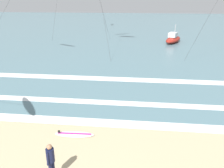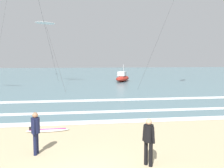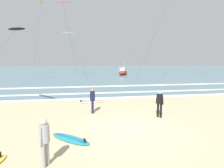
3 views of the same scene
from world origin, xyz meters
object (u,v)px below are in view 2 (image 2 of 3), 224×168
(surfer_mid_group, at_px, (36,129))
(surfer_left_near, at_px, (149,138))
(surfboard_left_pile, at_px, (48,130))
(kite_white_far_left, at_px, (45,23))
(offshore_boat, at_px, (122,78))

(surfer_mid_group, bearing_deg, surfer_left_near, -21.83)
(surfboard_left_pile, distance_m, kite_white_far_left, 27.92)
(surfer_left_near, distance_m, surfboard_left_pile, 6.04)
(kite_white_far_left, bearing_deg, offshore_boat, 1.32)
(surfer_left_near, xyz_separation_m, kite_white_far_left, (-6.82, 30.93, 7.88))
(surfer_left_near, relative_size, surfboard_left_pile, 0.75)
(surfer_mid_group, height_order, kite_white_far_left, kite_white_far_left)
(surfboard_left_pile, bearing_deg, kite_white_far_left, 96.54)
(surfboard_left_pile, xyz_separation_m, kite_white_far_left, (-3.02, 26.33, 8.79))
(surfer_left_near, relative_size, surfer_mid_group, 1.00)
(surfer_left_near, height_order, kite_white_far_left, kite_white_far_left)
(surfer_mid_group, relative_size, surfboard_left_pile, 0.75)
(surfer_mid_group, distance_m, offshore_boat, 30.93)
(surfer_left_near, height_order, offshore_boat, offshore_boat)
(surfer_mid_group, height_order, offshore_boat, offshore_boat)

